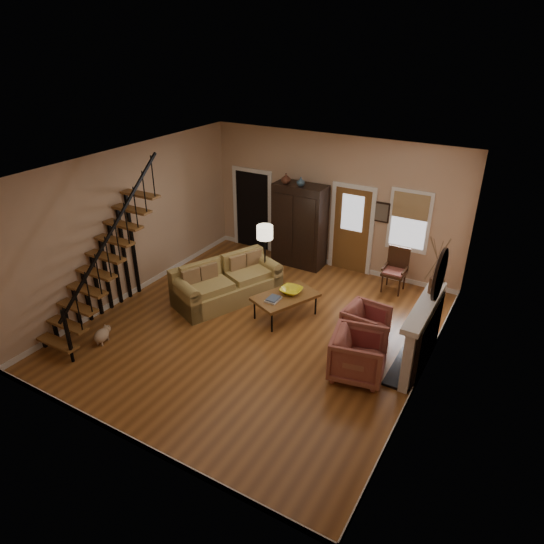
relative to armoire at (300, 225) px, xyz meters
The scene contains 15 objects.
room 1.49m from the armoire, 78.37° to the right, with size 7.00×7.33×3.30m.
staircase 4.94m from the armoire, 115.05° to the right, with size 0.94×2.80×3.20m, color brown, non-canonical shape.
fireplace 4.67m from the armoire, 34.69° to the right, with size 0.33×1.95×2.30m.
armoire is the anchor object (origin of this frame).
vase_a 1.23m from the armoire, 164.05° to the right, with size 0.24×0.24×0.25m, color #4C2619.
vase_b 1.16m from the armoire, 63.43° to the right, with size 0.20×0.20×0.21m, color #334C60.
sofa 2.58m from the armoire, 101.82° to the right, with size 1.01×2.34×0.87m, color #A28849, non-canonical shape.
coffee_table 2.73m from the armoire, 68.86° to the right, with size 0.77×1.32×0.51m, color brown, non-canonical shape.
bowl 2.54m from the armoire, 66.55° to the right, with size 0.45×0.45×0.11m, color yellow.
books 2.90m from the armoire, 73.28° to the right, with size 0.24×0.33×0.06m, color beige, non-canonical shape.
armchair_left 4.63m from the armoire, 49.77° to the right, with size 0.90×0.92×0.84m, color maroon.
armchair_right 3.67m from the armoire, 41.80° to the right, with size 0.76×0.78×0.71m, color maroon.
floor_lamp 1.65m from the armoire, 91.13° to the right, with size 0.36×0.36×1.58m, color black, non-canonical shape.
side_chair 2.61m from the armoire, ahead, with size 0.54×0.54×1.02m, color #392112, non-canonical shape.
dog 5.40m from the armoire, 108.10° to the right, with size 0.24×0.41×0.29m, color tan, non-canonical shape.
Camera 1 is at (4.38, -6.97, 5.46)m, focal length 32.00 mm.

